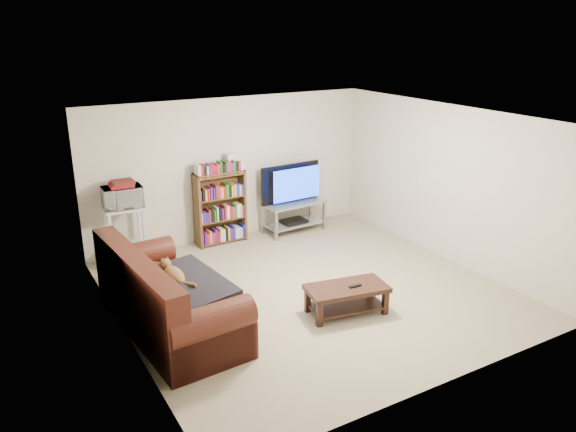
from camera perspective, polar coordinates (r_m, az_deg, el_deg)
floor at (r=7.88m, az=2.11°, el=-7.60°), size 5.00×5.00×0.00m
ceiling at (r=7.14m, az=2.34°, el=9.91°), size 5.00×5.00×0.00m
wall_back at (r=9.54m, az=-5.83°, el=4.78°), size 5.00×0.00×5.00m
wall_front at (r=5.62m, az=16.01°, el=-6.21°), size 5.00×0.00×5.00m
wall_left at (r=6.51m, az=-16.76°, el=-2.76°), size 0.00×5.00×5.00m
wall_right at (r=8.96m, az=15.90°, el=3.20°), size 0.00×5.00×5.00m
sofa at (r=6.96m, az=-12.60°, el=-8.62°), size 1.21×2.46×1.02m
blanket at (r=6.79m, az=-10.69°, el=-7.02°), size 1.10×1.33×0.20m
cat at (r=6.94m, az=-11.46°, el=-5.91°), size 0.31×0.67×0.20m
coffee_table at (r=7.24m, az=5.97°, el=-7.93°), size 1.10×0.69×0.37m
remote at (r=7.18m, az=6.84°, el=-7.07°), size 0.17×0.05×0.02m
tv_stand at (r=9.93m, az=0.61°, el=0.42°), size 1.11×0.55×0.54m
television at (r=9.78m, az=0.62°, el=3.27°), size 1.17×0.22×0.67m
dvd_player at (r=9.99m, az=0.60°, el=-0.53°), size 0.45×0.33×0.06m
bookshelf at (r=9.41m, az=-6.89°, el=0.96°), size 0.86×0.28×1.24m
shelf_clutter at (r=9.27m, az=-6.54°, el=5.22°), size 0.63×0.20×0.28m
microwave_stand at (r=8.85m, az=-16.18°, el=-1.16°), size 0.60×0.45×0.93m
microwave at (r=8.70m, az=-16.47°, el=1.88°), size 0.59×0.42×0.32m
game_boxes at (r=8.65m, az=-16.58°, el=3.04°), size 0.35×0.31×0.05m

